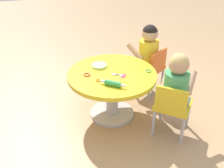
% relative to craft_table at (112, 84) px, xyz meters
% --- Properties ---
extents(ground_plane, '(10.00, 10.00, 0.00)m').
position_rel_craft_table_xyz_m(ground_plane, '(0.00, 0.00, -0.36)').
color(ground_plane, tan).
extents(craft_table, '(0.84, 0.84, 0.48)m').
position_rel_craft_table_xyz_m(craft_table, '(0.00, 0.00, 0.00)').
color(craft_table, silver).
rests_on(craft_table, ground).
extents(child_chair_left, '(0.42, 0.42, 0.54)m').
position_rel_craft_table_xyz_m(child_chair_left, '(-0.39, -0.46, -0.05)').
color(child_chair_left, '#B7B7BC').
rests_on(child_chair_left, ground).
extents(seated_child_left, '(0.44, 0.42, 0.51)m').
position_rel_craft_table_xyz_m(seated_child_left, '(-0.35, -0.48, 0.18)').
color(seated_child_left, '#3F4772').
rests_on(seated_child_left, ground).
extents(child_chair_right, '(0.42, 0.42, 0.54)m').
position_rel_craft_table_xyz_m(child_chair_right, '(0.33, -0.50, -0.05)').
color(child_chair_right, '#B7B7BC').
rests_on(child_chair_right, ground).
extents(seated_child_right, '(0.44, 0.42, 0.51)m').
position_rel_craft_table_xyz_m(seated_child_right, '(0.36, -0.48, 0.18)').
color(seated_child_right, '#3F4772').
rests_on(seated_child_right, ground).
extents(rolling_pin, '(0.15, 0.20, 0.05)m').
position_rel_craft_table_xyz_m(rolling_pin, '(-0.23, 0.04, 0.15)').
color(rolling_pin, green).
rests_on(rolling_pin, craft_table).
extents(craft_scissors, '(0.12, 0.14, 0.01)m').
position_rel_craft_table_xyz_m(craft_scissors, '(-0.07, -0.07, 0.12)').
color(craft_scissors, silver).
rests_on(craft_scissors, craft_table).
extents(playdough_blob_0, '(0.15, 0.15, 0.02)m').
position_rel_craft_table_xyz_m(playdough_blob_0, '(0.16, 0.09, 0.13)').
color(playdough_blob_0, '#B2E58C').
rests_on(playdough_blob_0, craft_table).
extents(cookie_cutter_0, '(0.07, 0.07, 0.01)m').
position_rel_craft_table_xyz_m(cookie_cutter_0, '(0.01, 0.23, 0.13)').
color(cookie_cutter_0, red).
rests_on(cookie_cutter_0, craft_table).
extents(cookie_cutter_1, '(0.06, 0.06, 0.01)m').
position_rel_craft_table_xyz_m(cookie_cutter_1, '(-0.04, -0.34, 0.13)').
color(cookie_cutter_1, '#4CB259').
rests_on(cookie_cutter_1, craft_table).
extents(cookie_cutter_2, '(0.05, 0.05, 0.01)m').
position_rel_craft_table_xyz_m(cookie_cutter_2, '(-0.11, 0.15, 0.13)').
color(cookie_cutter_2, orange).
rests_on(cookie_cutter_2, craft_table).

